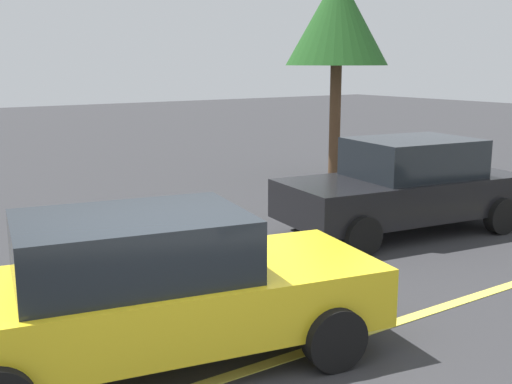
{
  "coord_description": "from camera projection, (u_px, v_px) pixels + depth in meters",
  "views": [
    {
      "loc": [
        -2.53,
        -4.78,
        2.97
      ],
      "look_at": [
        1.41,
        0.93,
        1.55
      ],
      "focal_mm": 44.62,
      "sensor_mm": 36.0,
      "label": 1
    }
  ],
  "objects": [
    {
      "name": "lane_marking_centre",
      "position": [
        411.0,
        317.0,
        7.52
      ],
      "size": [
        28.0,
        0.16,
        0.01
      ],
      "primitive_type": "cube",
      "color": "#E0D14C"
    },
    {
      "name": "car_yellow_near_curb",
      "position": [
        150.0,
        288.0,
        6.26
      ],
      "size": [
        4.78,
        2.62,
        1.54
      ],
      "color": "gold",
      "rests_on": "ground_plane"
    },
    {
      "name": "car_black_approaching",
      "position": [
        405.0,
        186.0,
        11.24
      ],
      "size": [
        4.59,
        2.52,
        1.66
      ],
      "color": "black",
      "rests_on": "ground_plane"
    },
    {
      "name": "tree_left_verge",
      "position": [
        337.0,
        20.0,
        15.89
      ],
      "size": [
        2.58,
        2.58,
        5.19
      ],
      "color": "#513823",
      "rests_on": "ground_plane"
    }
  ]
}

